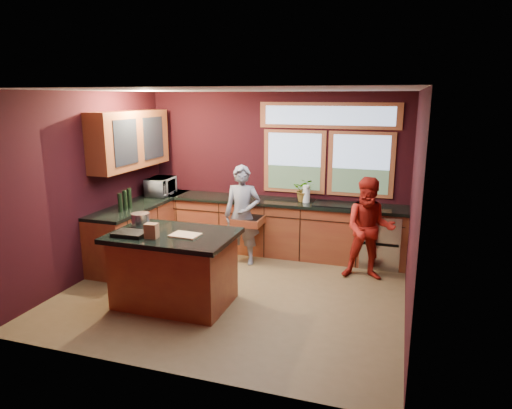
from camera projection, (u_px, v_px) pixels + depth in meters
The scene contains 14 objects.
floor at pixel (234, 291), 6.31m from camera, with size 4.50×4.50×0.00m, color brown.
room_shell at pixel (201, 157), 6.37m from camera, with size 4.52×4.02×2.71m.
back_counter at pixel (280, 227), 7.71m from camera, with size 4.50×0.64×0.93m.
left_counter at pixel (142, 230), 7.57m from camera, with size 0.64×2.30×0.93m.
island at pixel (174, 268), 5.84m from camera, with size 1.55×1.05×0.95m.
person_grey at pixel (242, 215), 7.19m from camera, with size 0.58×0.38×1.59m, color slate.
person_red at pixel (369, 229), 6.58m from camera, with size 0.73×0.57×1.51m, color maroon.
microwave at pixel (161, 186), 7.99m from camera, with size 0.56×0.38×0.31m, color #999999.
potted_plant at pixel (304, 190), 7.49m from camera, with size 0.35×0.30×0.38m, color #999999.
paper_towel at pixel (306, 194), 7.44m from camera, with size 0.12×0.12×0.28m, color silver.
cutting_board at pixel (185, 235), 5.62m from camera, with size 0.35×0.25×0.02m, color tan.
stock_pot at pixel (141, 220), 6.01m from camera, with size 0.24×0.24×0.18m, color silver.
paper_bag at pixel (152, 231), 5.52m from camera, with size 0.15×0.12×0.18m, color brown.
black_tray at pixel (130, 234), 5.63m from camera, with size 0.40×0.28×0.05m, color black.
Camera 1 is at (2.09, -5.48, 2.62)m, focal length 32.00 mm.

